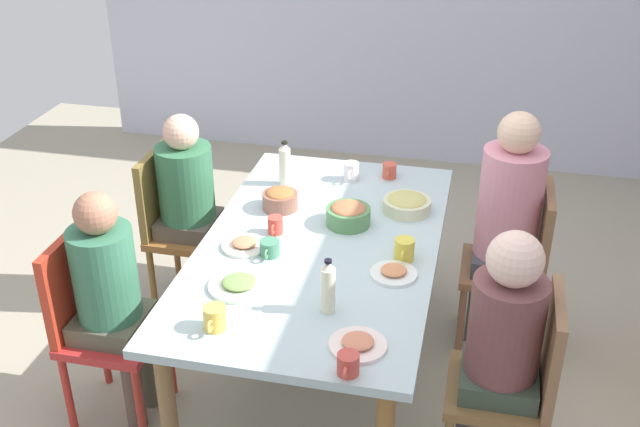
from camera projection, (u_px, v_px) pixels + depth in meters
ground_plane at (320, 373)px, 3.83m from camera, size 6.52×6.52×0.00m
dining_table at (320, 257)px, 3.51m from camera, size 1.83×1.06×0.76m
chair_0 at (175, 221)px, 4.16m from camera, size 0.40×0.40×0.90m
person_0 at (189, 195)px, 4.06m from camera, size 0.30×0.30×1.13m
chair_1 at (96, 319)px, 3.37m from camera, size 0.40×0.40×0.90m
person_1 at (110, 291)px, 3.28m from camera, size 0.30×0.30×1.14m
chair_2 at (519, 380)px, 3.02m from camera, size 0.40×0.40×0.90m
person_2 at (501, 338)px, 2.95m from camera, size 0.30×0.30×1.16m
chair_3 at (519, 260)px, 3.81m from camera, size 0.40×0.40×0.90m
person_3 at (506, 214)px, 3.70m from camera, size 0.30×0.30×1.28m
plate_0 at (358, 344)px, 2.80m from camera, size 0.22×0.22×0.04m
plate_1 at (394, 273)px, 3.23m from camera, size 0.20×0.20×0.04m
plate_2 at (245, 245)px, 3.43m from camera, size 0.21×0.21×0.04m
plate_3 at (239, 284)px, 3.15m from camera, size 0.26×0.26×0.04m
bowl_0 at (348, 214)px, 3.60m from camera, size 0.21×0.21×0.11m
bowl_1 at (280, 199)px, 3.74m from camera, size 0.17×0.17×0.10m
bowl_2 at (407, 203)px, 3.73m from camera, size 0.23×0.23×0.08m
cup_0 at (404, 250)px, 3.32m from camera, size 0.12×0.09×0.10m
cup_1 at (389, 171)px, 4.05m from camera, size 0.11×0.07×0.08m
cup_2 at (270, 248)px, 3.36m from camera, size 0.12×0.09×0.07m
cup_3 at (351, 171)px, 4.03m from camera, size 0.12×0.08×0.10m
cup_4 at (348, 364)px, 2.66m from camera, size 0.12×0.08×0.08m
cup_5 at (215, 318)px, 2.89m from camera, size 0.12×0.09×0.09m
cup_6 at (275, 225)px, 3.53m from camera, size 0.11×0.07×0.08m
bottle_0 at (285, 164)px, 3.95m from camera, size 0.06×0.06×0.24m
bottle_1 at (328, 287)px, 2.96m from camera, size 0.06×0.06×0.23m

